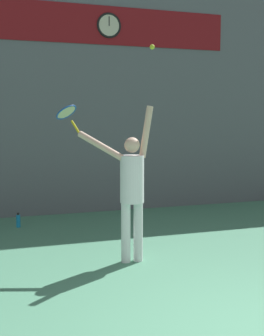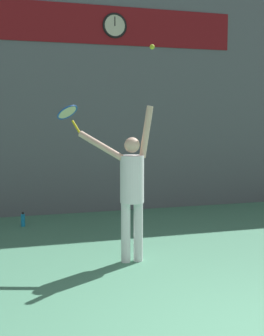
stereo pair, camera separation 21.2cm
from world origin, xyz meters
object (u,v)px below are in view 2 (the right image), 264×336
(tennis_racket, at_px, (68,114))
(tennis_player, at_px, (131,185))
(tennis_ball, at_px, (152,47))
(scoreboard_clock, at_px, (115,25))
(water_bottle, at_px, (23,220))

(tennis_racket, bearing_deg, tennis_player, -36.15)
(tennis_ball, bearing_deg, tennis_player, 154.52)
(tennis_racket, distance_m, tennis_ball, 1.51)
(tennis_racket, bearing_deg, tennis_ball, -33.71)
(scoreboard_clock, bearing_deg, tennis_racket, -116.67)
(tennis_ball, xyz_separation_m, water_bottle, (-1.55, 2.75, -2.81))
(scoreboard_clock, distance_m, tennis_ball, 3.80)
(tennis_racket, distance_m, water_bottle, 2.88)
(tennis_ball, height_order, water_bottle, tennis_ball)
(water_bottle, bearing_deg, scoreboard_clock, 23.97)
(scoreboard_clock, distance_m, water_bottle, 4.39)
(scoreboard_clock, xyz_separation_m, tennis_ball, (-0.47, -3.65, -0.98))
(tennis_player, height_order, tennis_ball, tennis_ball)
(tennis_racket, relative_size, water_bottle, 1.58)
(tennis_player, distance_m, tennis_ball, 1.88)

